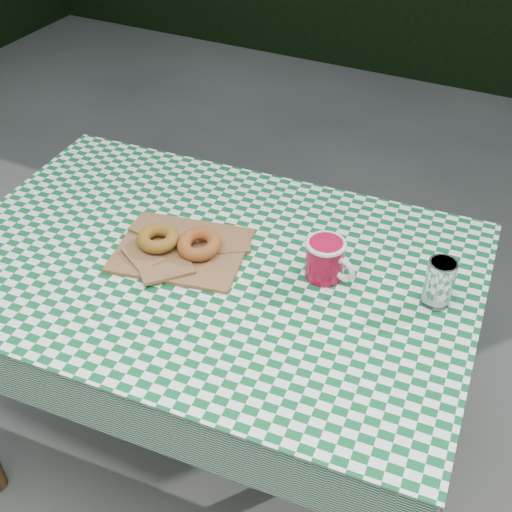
{
  "coord_description": "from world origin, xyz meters",
  "views": [
    {
      "loc": [
        0.71,
        -1.13,
        1.75
      ],
      "look_at": [
        0.19,
        -0.06,
        0.79
      ],
      "focal_mm": 46.26,
      "sensor_mm": 36.0,
      "label": 1
    }
  ],
  "objects": [
    {
      "name": "table",
      "position": [
        0.08,
        -0.1,
        0.38
      ],
      "size": [
        1.29,
        0.9,
        0.75
      ],
      "primitive_type": "cube",
      "rotation": [
        0.0,
        0.0,
        0.07
      ],
      "color": "#57311E",
      "rests_on": "ground"
    },
    {
      "name": "drinking_glass",
      "position": [
        0.6,
        -0.0,
        0.81
      ],
      "size": [
        0.07,
        0.07,
        0.11
      ],
      "primitive_type": "cylinder",
      "rotation": [
        0.0,
        0.0,
        -0.11
      ],
      "color": "white",
      "rests_on": "tablecloth"
    },
    {
      "name": "bagel_back",
      "position": [
        0.05,
        -0.09,
        0.79
      ],
      "size": [
        0.12,
        0.12,
        0.03
      ],
      "primitive_type": "torus",
      "rotation": [
        0.0,
        0.0,
        -0.12
      ],
      "color": "#A35B21",
      "rests_on": "paper_bag"
    },
    {
      "name": "bagel_front",
      "position": [
        -0.05,
        -0.11,
        0.79
      ],
      "size": [
        0.1,
        0.1,
        0.03
      ],
      "primitive_type": "torus",
      "rotation": [
        0.0,
        0.0,
        -0.01
      ],
      "color": "olive",
      "rests_on": "paper_bag"
    },
    {
      "name": "paper_bag",
      "position": [
        0.0,
        -0.09,
        0.76
      ],
      "size": [
        0.35,
        0.3,
        0.02
      ],
      "primitive_type": "cube",
      "rotation": [
        0.0,
        0.0,
        0.2
      ],
      "color": "olive",
      "rests_on": "tablecloth"
    },
    {
      "name": "ground",
      "position": [
        0.0,
        0.0,
        0.0
      ],
      "size": [
        60.0,
        60.0,
        0.0
      ],
      "primitive_type": "plane",
      "color": "#474743",
      "rests_on": "ground"
    },
    {
      "name": "coffee_mug",
      "position": [
        0.34,
        -0.03,
        0.8
      ],
      "size": [
        0.22,
        0.22,
        0.1
      ],
      "primitive_type": null,
      "rotation": [
        0.0,
        0.0,
        -0.31
      ],
      "color": "maroon",
      "rests_on": "tablecloth"
    },
    {
      "name": "tablecloth",
      "position": [
        0.08,
        -0.1,
        0.75
      ],
      "size": [
        1.31,
        0.92,
        0.01
      ],
      "primitive_type": "cube",
      "rotation": [
        0.0,
        0.0,
        0.07
      ],
      "color": "#0D5528",
      "rests_on": "table"
    }
  ]
}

